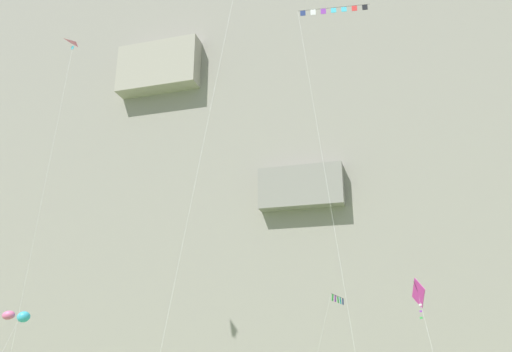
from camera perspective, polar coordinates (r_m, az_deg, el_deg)
The scene contains 6 objects.
cliff_face at distance 78.43m, azimuth 6.67°, elevation 10.47°, with size 180.00×29.29×84.31m.
kite_banner_high_right at distance 39.17m, azimuth 8.71°, elevation 15.97°, with size 5.38×5.07×28.34m.
kite_delta_near_cliff at distance 49.20m, azimuth -20.06°, elevation 11.98°, with size 1.34×4.30×30.13m.
kite_windsock_mid_right at distance 53.61m, azimuth -26.02°, elevation -13.95°, with size 6.46×6.13×7.39m.
kite_diamond_upper_right at distance 40.19m, azimuth 17.89°, elevation -12.65°, with size 1.40×7.00×8.85m.
kite_banner_upper_left at distance 45.72m, azimuth 9.13°, elevation -13.85°, with size 2.98×5.14×8.21m.
Camera 1 is at (10.11, -6.30, 3.86)m, focal length 35.46 mm.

